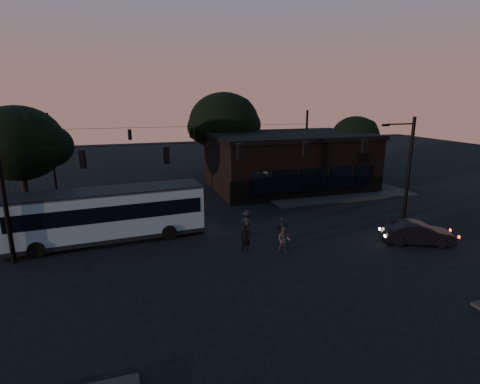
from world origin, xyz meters
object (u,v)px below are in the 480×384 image
object	(u,v)px
bus	(109,212)
pedestrian_d	(247,223)
building	(289,160)
car	(418,233)
pedestrian_a	(246,238)
pedestrian_c	(282,230)
pedestrian_b	(284,240)

from	to	relation	value
bus	pedestrian_d	xyz separation A→B (m)	(8.54, -1.81, -1.00)
building	pedestrian_d	distance (m)	14.65
building	car	bearing A→B (deg)	-86.23
pedestrian_a	pedestrian_d	world-z (taller)	pedestrian_d
pedestrian_c	pedestrian_d	bearing A→B (deg)	-57.08
pedestrian_a	pedestrian_b	bearing A→B (deg)	-16.10
pedestrian_a	pedestrian_c	xyz separation A→B (m)	(2.68, 0.79, -0.03)
bus	pedestrian_c	distance (m)	10.89
car	pedestrian_b	xyz separation A→B (m)	(-8.45, 1.29, 0.09)
pedestrian_a	building	bearing A→B (deg)	61.67
bus	car	size ratio (longest dim) A/B	2.85
car	pedestrian_b	world-z (taller)	pedestrian_b
pedestrian_b	pedestrian_d	world-z (taller)	pedestrian_d
pedestrian_b	pedestrian_d	xyz separation A→B (m)	(-1.08, 3.37, 0.07)
building	pedestrian_b	size ratio (longest dim) A/B	9.92
bus	building	bearing A→B (deg)	26.33
pedestrian_b	pedestrian_c	size ratio (longest dim) A/B	0.97
pedestrian_c	pedestrian_d	size ratio (longest dim) A/B	0.95
pedestrian_b	pedestrian_c	xyz separation A→B (m)	(0.60, 1.59, 0.02)
pedestrian_c	bus	bearing A→B (deg)	-29.81
building	bus	xyz separation A→B (m)	(-16.99, -10.02, -0.86)
bus	car	xyz separation A→B (m)	(18.08, -6.46, -1.16)
pedestrian_c	pedestrian_d	distance (m)	2.45
bus	pedestrian_d	size ratio (longest dim) A/B	7.00
building	car	world-z (taller)	building
pedestrian_b	pedestrian_a	bearing A→B (deg)	-162.31
bus	pedestrian_d	distance (m)	8.79
car	pedestrian_d	size ratio (longest dim) A/B	2.46
bus	pedestrian_c	bearing A→B (deg)	-23.52
pedestrian_d	car	bearing A→B (deg)	-168.72
car	pedestrian_c	bearing A→B (deg)	94.17
building	car	xyz separation A→B (m)	(1.09, -16.48, -2.02)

